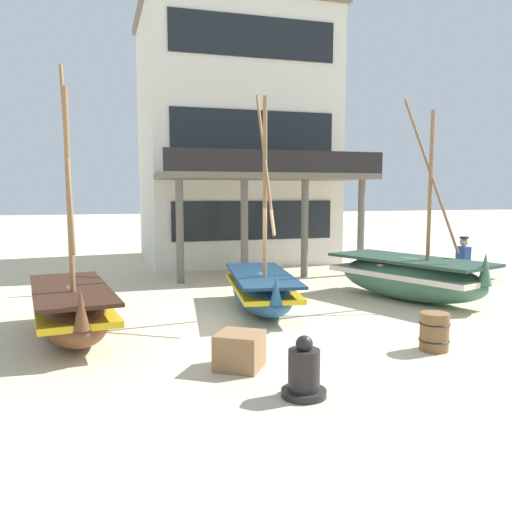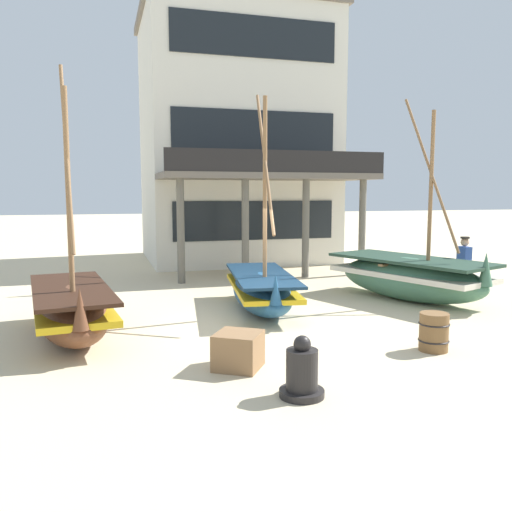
{
  "view_description": "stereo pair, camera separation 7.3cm",
  "coord_description": "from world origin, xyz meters",
  "px_view_note": "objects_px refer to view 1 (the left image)",
  "views": [
    {
      "loc": [
        -3.49,
        -10.66,
        2.88
      ],
      "look_at": [
        0.0,
        1.0,
        1.4
      ],
      "focal_mm": 37.18,
      "sensor_mm": 36.0,
      "label": 1
    },
    {
      "loc": [
        -3.42,
        -10.68,
        2.88
      ],
      "look_at": [
        0.0,
        1.0,
        1.4
      ],
      "focal_mm": 37.18,
      "sensor_mm": 36.0,
      "label": 2
    }
  ],
  "objects_px": {
    "fisherman_by_hull": "(463,268)",
    "fishing_boat_far_right": "(261,289)",
    "capstan_winch": "(304,373)",
    "fishing_boat_centre_large": "(410,277)",
    "fishing_boat_near_left": "(72,309)",
    "harbor_building_main": "(233,139)",
    "cargo_crate": "(240,351)",
    "wooden_barrel": "(434,332)"
  },
  "relations": [
    {
      "from": "fishing_boat_near_left",
      "to": "fishing_boat_far_right",
      "type": "distance_m",
      "value": 4.5
    },
    {
      "from": "cargo_crate",
      "to": "harbor_building_main",
      "type": "distance_m",
      "value": 15.19
    },
    {
      "from": "fishing_boat_centre_large",
      "to": "capstan_winch",
      "type": "bearing_deg",
      "value": -133.56
    },
    {
      "from": "fishing_boat_near_left",
      "to": "wooden_barrel",
      "type": "relative_size",
      "value": 7.53
    },
    {
      "from": "fisherman_by_hull",
      "to": "capstan_winch",
      "type": "bearing_deg",
      "value": -141.95
    },
    {
      "from": "fishing_boat_centre_large",
      "to": "fishing_boat_far_right",
      "type": "distance_m",
      "value": 4.17
    },
    {
      "from": "harbor_building_main",
      "to": "fishing_boat_far_right",
      "type": "bearing_deg",
      "value": -100.4
    },
    {
      "from": "fishing_boat_near_left",
      "to": "capstan_winch",
      "type": "xyz_separation_m",
      "value": [
        3.27,
        -4.16,
        -0.23
      ]
    },
    {
      "from": "fishing_boat_far_right",
      "to": "cargo_crate",
      "type": "relative_size",
      "value": 7.37
    },
    {
      "from": "cargo_crate",
      "to": "harbor_building_main",
      "type": "height_order",
      "value": "harbor_building_main"
    },
    {
      "from": "fishing_boat_far_right",
      "to": "wooden_barrel",
      "type": "height_order",
      "value": "fishing_boat_far_right"
    },
    {
      "from": "fishing_boat_centre_large",
      "to": "cargo_crate",
      "type": "height_order",
      "value": "fishing_boat_centre_large"
    },
    {
      "from": "fishing_boat_centre_large",
      "to": "fishing_boat_near_left",
      "type": "bearing_deg",
      "value": -171.07
    },
    {
      "from": "fishing_boat_near_left",
      "to": "wooden_barrel",
      "type": "xyz_separation_m",
      "value": [
        6.36,
        -2.8,
        -0.22
      ]
    },
    {
      "from": "wooden_barrel",
      "to": "harbor_building_main",
      "type": "distance_m",
      "value": 14.85
    },
    {
      "from": "fishing_boat_far_right",
      "to": "wooden_barrel",
      "type": "xyz_separation_m",
      "value": [
        2.04,
        -4.06,
        -0.17
      ]
    },
    {
      "from": "fishing_boat_centre_large",
      "to": "fishing_boat_far_right",
      "type": "xyz_separation_m",
      "value": [
        -4.17,
        -0.07,
        -0.11
      ]
    },
    {
      "from": "fishing_boat_far_right",
      "to": "fisherman_by_hull",
      "type": "bearing_deg",
      "value": -1.86
    },
    {
      "from": "fisherman_by_hull",
      "to": "wooden_barrel",
      "type": "relative_size",
      "value": 2.41
    },
    {
      "from": "cargo_crate",
      "to": "harbor_building_main",
      "type": "bearing_deg",
      "value": 76.16
    },
    {
      "from": "wooden_barrel",
      "to": "harbor_building_main",
      "type": "relative_size",
      "value": 0.07
    },
    {
      "from": "fishing_boat_centre_large",
      "to": "fishing_boat_far_right",
      "type": "relative_size",
      "value": 1.01
    },
    {
      "from": "wooden_barrel",
      "to": "cargo_crate",
      "type": "bearing_deg",
      "value": 178.9
    },
    {
      "from": "fishing_boat_far_right",
      "to": "wooden_barrel",
      "type": "distance_m",
      "value": 4.55
    },
    {
      "from": "fishing_boat_centre_large",
      "to": "fishing_boat_far_right",
      "type": "bearing_deg",
      "value": -178.99
    },
    {
      "from": "wooden_barrel",
      "to": "fisherman_by_hull",
      "type": "bearing_deg",
      "value": 47.15
    },
    {
      "from": "fisherman_by_hull",
      "to": "harbor_building_main",
      "type": "distance_m",
      "value": 11.68
    },
    {
      "from": "capstan_winch",
      "to": "cargo_crate",
      "type": "bearing_deg",
      "value": 111.39
    },
    {
      "from": "fishing_boat_near_left",
      "to": "harbor_building_main",
      "type": "bearing_deg",
      "value": 61.35
    },
    {
      "from": "fisherman_by_hull",
      "to": "wooden_barrel",
      "type": "distance_m",
      "value": 5.31
    },
    {
      "from": "capstan_winch",
      "to": "cargo_crate",
      "type": "distance_m",
      "value": 1.53
    },
    {
      "from": "fisherman_by_hull",
      "to": "fishing_boat_far_right",
      "type": "bearing_deg",
      "value": 178.14
    },
    {
      "from": "fisherman_by_hull",
      "to": "harbor_building_main",
      "type": "xyz_separation_m",
      "value": [
        -3.8,
        10.19,
        4.25
      ]
    },
    {
      "from": "fishing_boat_near_left",
      "to": "cargo_crate",
      "type": "distance_m",
      "value": 3.86
    },
    {
      "from": "fishing_boat_near_left",
      "to": "wooden_barrel",
      "type": "distance_m",
      "value": 6.95
    },
    {
      "from": "fishing_boat_near_left",
      "to": "cargo_crate",
      "type": "xyz_separation_m",
      "value": [
        2.71,
        -2.73,
        -0.28
      ]
    },
    {
      "from": "capstan_winch",
      "to": "cargo_crate",
      "type": "height_order",
      "value": "capstan_winch"
    },
    {
      "from": "fishing_boat_centre_large",
      "to": "cargo_crate",
      "type": "distance_m",
      "value": 7.07
    },
    {
      "from": "fisherman_by_hull",
      "to": "capstan_winch",
      "type": "xyz_separation_m",
      "value": [
        -6.69,
        -5.23,
        -0.49
      ]
    },
    {
      "from": "fishing_boat_far_right",
      "to": "harbor_building_main",
      "type": "xyz_separation_m",
      "value": [
        1.84,
        10.01,
        4.56
      ]
    },
    {
      "from": "fishing_boat_centre_large",
      "to": "fisherman_by_hull",
      "type": "xyz_separation_m",
      "value": [
        1.47,
        -0.26,
        0.2
      ]
    },
    {
      "from": "fishing_boat_near_left",
      "to": "harbor_building_main",
      "type": "relative_size",
      "value": 0.52
    }
  ]
}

